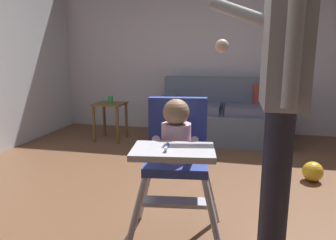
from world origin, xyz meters
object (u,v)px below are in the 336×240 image
(side_table, at_px, (110,113))
(sippy_cup, at_px, (111,100))
(couch, at_px, (223,116))
(toy_ball, at_px, (313,172))
(high_chair, at_px, (176,147))
(adult_standing, at_px, (281,93))

(side_table, relative_size, sippy_cup, 5.20)
(couch, bearing_deg, side_table, -76.81)
(couch, xyz_separation_m, sippy_cup, (-1.53, -0.36, 0.24))
(couch, height_order, toy_ball, couch)
(high_chair, bearing_deg, side_table, -156.08)
(toy_ball, bearing_deg, side_table, 157.98)
(high_chair, distance_m, adult_standing, 0.65)
(high_chair, distance_m, toy_ball, 1.71)
(sippy_cup, bearing_deg, couch, 13.29)
(adult_standing, bearing_deg, side_table, -48.89)
(sippy_cup, bearing_deg, toy_ball, -22.12)
(adult_standing, distance_m, side_table, 2.98)
(couch, distance_m, toy_ball, 1.62)
(toy_ball, relative_size, side_table, 0.36)
(high_chair, relative_size, sippy_cup, 9.17)
(high_chair, distance_m, sippy_cup, 2.58)
(side_table, bearing_deg, toy_ball, -22.02)
(adult_standing, bearing_deg, sippy_cup, -49.07)
(toy_ball, xyz_separation_m, sippy_cup, (-2.41, 0.98, 0.48))
(adult_standing, bearing_deg, couch, -81.47)
(adult_standing, relative_size, side_table, 3.25)
(couch, distance_m, sippy_cup, 1.59)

